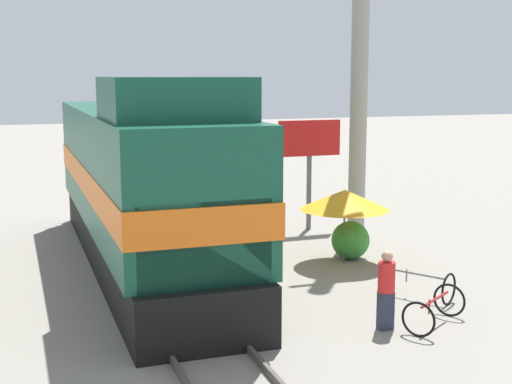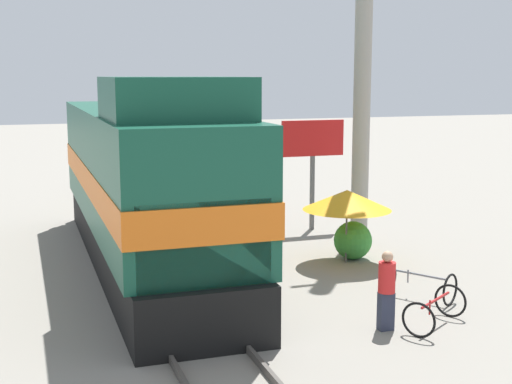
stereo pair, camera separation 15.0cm
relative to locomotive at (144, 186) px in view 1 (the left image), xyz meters
The scene contains 11 objects.
ground_plane 3.28m from the locomotive, 90.00° to the right, with size 120.00×120.00×0.00m, color gray.
rail_near 3.31m from the locomotive, 106.46° to the right, with size 0.08×36.13×0.15m, color #4C4742.
rail_far 3.31m from the locomotive, 73.54° to the right, with size 0.08×36.13×0.15m, color #4C4742.
locomotive is the anchor object (origin of this frame).
utility_pole 7.79m from the locomotive, 10.81° to the left, with size 1.80×0.52×11.60m.
vendor_umbrella 5.32m from the locomotive, 12.31° to the right, with size 2.38×2.38×1.99m.
billboard_sign 6.72m from the locomotive, 27.30° to the left, with size 2.14×0.12×3.58m.
shrub_cluster 5.82m from the locomotive, ahead, with size 1.05×1.05×1.05m, color #388C38.
person_bystander 7.21m from the locomotive, 58.63° to the right, with size 0.34×0.34×1.62m.
bicycle 8.01m from the locomotive, 52.89° to the right, with size 1.69×1.45×0.71m.
bicycle_spare 7.24m from the locomotive, 40.30° to the right, with size 1.46×1.70×0.73m.
Camera 1 is at (-3.22, -15.62, 5.04)m, focal length 50.00 mm.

